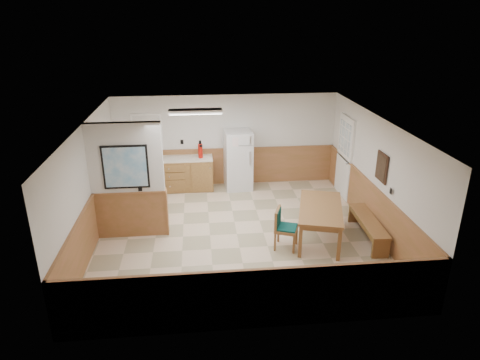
{
  "coord_description": "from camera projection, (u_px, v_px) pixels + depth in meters",
  "views": [
    {
      "loc": [
        -0.78,
        -8.21,
        4.53
      ],
      "look_at": [
        0.11,
        0.4,
        1.11
      ],
      "focal_mm": 32.0,
      "sensor_mm": 36.0,
      "label": 1
    }
  ],
  "objects": [
    {
      "name": "wainscot_back",
      "position": [
        227.0,
        167.0,
        11.91
      ],
      "size": [
        6.0,
        0.04,
        1.0
      ],
      "primitive_type": "cube",
      "color": "#A26140",
      "rests_on": "ground"
    },
    {
      "name": "ceiling",
      "position": [
        237.0,
        122.0,
        8.42
      ],
      "size": [
        6.0,
        6.0,
        0.02
      ],
      "primitive_type": "cube",
      "color": "white",
      "rests_on": "back_wall"
    },
    {
      "name": "ground",
      "position": [
        237.0,
        234.0,
        9.34
      ],
      "size": [
        6.0,
        6.0,
        0.0
      ],
      "primitive_type": "plane",
      "color": "beige",
      "rests_on": "ground"
    },
    {
      "name": "wainscot_left",
      "position": [
        94.0,
        220.0,
        8.87
      ],
      "size": [
        0.04,
        6.0,
        1.0
      ],
      "primitive_type": "cube",
      "color": "#A26140",
      "rests_on": "ground"
    },
    {
      "name": "kitchen_window",
      "position": [
        147.0,
        132.0,
        11.32
      ],
      "size": [
        0.8,
        0.04,
        1.0
      ],
      "color": "white",
      "rests_on": "back_wall"
    },
    {
      "name": "partition_wall",
      "position": [
        128.0,
        182.0,
        8.85
      ],
      "size": [
        1.5,
        0.2,
        2.5
      ],
      "color": "silver",
      "rests_on": "ground"
    },
    {
      "name": "left_wall",
      "position": [
        88.0,
        186.0,
        8.59
      ],
      "size": [
        0.02,
        6.0,
        2.5
      ],
      "primitive_type": "cube",
      "color": "silver",
      "rests_on": "ground"
    },
    {
      "name": "dining_table",
      "position": [
        321.0,
        211.0,
        8.9
      ],
      "size": [
        1.29,
        1.89,
        0.75
      ],
      "rotation": [
        0.0,
        0.0,
        -0.27
      ],
      "color": "brown",
      "rests_on": "ground"
    },
    {
      "name": "fluorescent_fixture",
      "position": [
        196.0,
        111.0,
        9.57
      ],
      "size": [
        1.2,
        0.3,
        0.09
      ],
      "color": "white",
      "rests_on": "ceiling"
    },
    {
      "name": "dining_chair",
      "position": [
        282.0,
        225.0,
        8.65
      ],
      "size": [
        0.72,
        0.6,
        0.85
      ],
      "rotation": [
        0.0,
        0.0,
        -0.37
      ],
      "color": "brown",
      "rests_on": "ground"
    },
    {
      "name": "wainscot_right",
      "position": [
        371.0,
        207.0,
        9.44
      ],
      "size": [
        0.04,
        6.0,
        1.0
      ],
      "primitive_type": "cube",
      "color": "#A26140",
      "rests_on": "ground"
    },
    {
      "name": "right_wall",
      "position": [
        376.0,
        176.0,
        9.16
      ],
      "size": [
        0.02,
        6.0,
        2.5
      ],
      "primitive_type": "cube",
      "color": "silver",
      "rests_on": "ground"
    },
    {
      "name": "kitchen_counter",
      "position": [
        183.0,
        173.0,
        11.53
      ],
      "size": [
        2.2,
        0.61,
        1.0
      ],
      "color": "olive",
      "rests_on": "ground"
    },
    {
      "name": "back_wall",
      "position": [
        226.0,
        141.0,
        11.65
      ],
      "size": [
        6.0,
        0.02,
        2.5
      ],
      "primitive_type": "cube",
      "color": "silver",
      "rests_on": "ground"
    },
    {
      "name": "wall_painting",
      "position": [
        382.0,
        167.0,
        8.77
      ],
      "size": [
        0.04,
        0.5,
        0.6
      ],
      "color": "#321E14",
      "rests_on": "right_wall"
    },
    {
      "name": "exterior_door",
      "position": [
        344.0,
        157.0,
        10.99
      ],
      "size": [
        0.07,
        1.02,
        2.15
      ],
      "color": "white",
      "rests_on": "ground"
    },
    {
      "name": "refrigerator",
      "position": [
        238.0,
        160.0,
        11.5
      ],
      "size": [
        0.75,
        0.74,
        1.61
      ],
      "rotation": [
        0.0,
        0.0,
        0.06
      ],
      "color": "white",
      "rests_on": "ground"
    },
    {
      "name": "fire_extinguisher",
      "position": [
        200.0,
        150.0,
        11.3
      ],
      "size": [
        0.14,
        0.14,
        0.47
      ],
      "rotation": [
        0.0,
        0.0,
        -0.26
      ],
      "color": "#B31209",
      "rests_on": "kitchen_counter"
    },
    {
      "name": "dining_bench",
      "position": [
        368.0,
        224.0,
        9.03
      ],
      "size": [
        0.44,
        1.68,
        0.45
      ],
      "rotation": [
        0.0,
        0.0,
        -0.05
      ],
      "color": "brown",
      "rests_on": "ground"
    },
    {
      "name": "soap_bottle",
      "position": [
        143.0,
        156.0,
        11.22
      ],
      "size": [
        0.07,
        0.07,
        0.21
      ],
      "primitive_type": "cylinder",
      "rotation": [
        0.0,
        0.0,
        0.14
      ],
      "color": "#1A9234",
      "rests_on": "kitchen_counter"
    }
  ]
}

